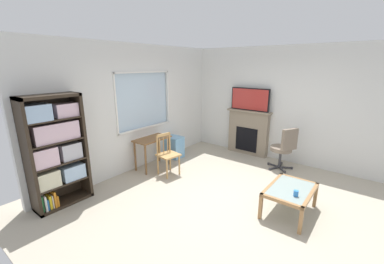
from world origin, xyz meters
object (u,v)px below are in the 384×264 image
object	(u,v)px
bookshelf	(55,149)
office_chair	(284,147)
wooden_chair	(167,154)
tv	(250,99)
plastic_drawer_unit	(175,147)
desk_under_window	(152,143)
fireplace	(248,132)
sippy_cup	(296,193)
coffee_table	(290,192)

from	to	relation	value
bookshelf	office_chair	xyz separation A→B (m)	(3.78, -2.54, -0.44)
wooden_chair	tv	world-z (taller)	tv
bookshelf	tv	distance (m)	4.52
bookshelf	plastic_drawer_unit	world-z (taller)	bookshelf
wooden_chair	tv	size ratio (longest dim) A/B	0.88
desk_under_window	fireplace	xyz separation A→B (m)	(2.23, -1.32, 0.01)
fireplace	sippy_cup	world-z (taller)	fireplace
desk_under_window	tv	xyz separation A→B (m)	(2.21, -1.32, 0.89)
desk_under_window	fireplace	bearing A→B (deg)	-30.57
office_chair	fireplace	bearing A→B (deg)	66.12
tv	sippy_cup	world-z (taller)	tv
bookshelf	plastic_drawer_unit	distance (m)	2.94
wooden_chair	tv	distance (m)	2.60
bookshelf	wooden_chair	world-z (taller)	bookshelf
desk_under_window	coffee_table	xyz separation A→B (m)	(0.10, -3.09, -0.22)
fireplace	coffee_table	distance (m)	2.78
desk_under_window	plastic_drawer_unit	distance (m)	0.87
desk_under_window	wooden_chair	bearing A→B (deg)	-95.13
desk_under_window	sippy_cup	distance (m)	3.22
coffee_table	sippy_cup	distance (m)	0.26
desk_under_window	coffee_table	bearing A→B (deg)	-88.18
plastic_drawer_unit	fireplace	distance (m)	2.00
desk_under_window	sippy_cup	size ratio (longest dim) A/B	9.41
wooden_chair	tv	bearing A→B (deg)	-19.59
office_chair	coffee_table	distance (m)	1.77
bookshelf	office_chair	distance (m)	4.58
plastic_drawer_unit	office_chair	xyz separation A→B (m)	(0.93, -2.48, 0.28)
plastic_drawer_unit	sippy_cup	distance (m)	3.40
bookshelf	wooden_chair	distance (m)	2.16
wooden_chair	coffee_table	world-z (taller)	wooden_chair
coffee_table	tv	bearing A→B (deg)	39.87
desk_under_window	wooden_chair	distance (m)	0.53
tv	office_chair	size ratio (longest dim) A/B	1.03
plastic_drawer_unit	desk_under_window	bearing A→B (deg)	-176.46
bookshelf	tv	xyz separation A→B (m)	(4.26, -1.42, 0.48)
desk_under_window	plastic_drawer_unit	world-z (taller)	desk_under_window
wooden_chair	sippy_cup	world-z (taller)	wooden_chair
bookshelf	wooden_chair	bearing A→B (deg)	-17.24
desk_under_window	office_chair	size ratio (longest dim) A/B	0.85
plastic_drawer_unit	office_chair	world-z (taller)	office_chair
desk_under_window	fireplace	distance (m)	2.59
desk_under_window	coffee_table	size ratio (longest dim) A/B	0.90
tv	coffee_table	distance (m)	2.97
desk_under_window	fireplace	size ratio (longest dim) A/B	0.71
plastic_drawer_unit	fireplace	xyz separation A→B (m)	(1.42, -1.37, 0.32)
tv	bookshelf	bearing A→B (deg)	161.51
coffee_table	sippy_cup	size ratio (longest dim) A/B	10.47
bookshelf	wooden_chair	xyz separation A→B (m)	(2.00, -0.62, -0.54)
office_chair	bookshelf	bearing A→B (deg)	146.12
coffee_table	fireplace	bearing A→B (deg)	39.62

